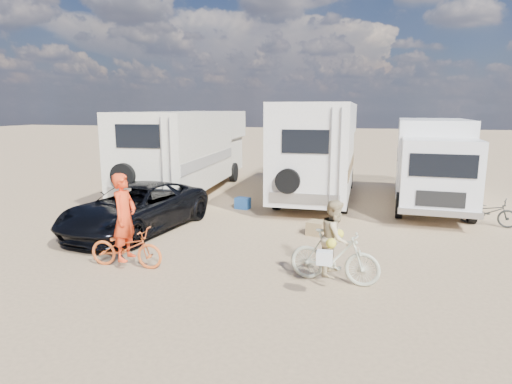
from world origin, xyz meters
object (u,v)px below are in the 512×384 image
(bike_man, at_px, (126,248))
(bike_parked, at_px, (488,212))
(dark_suv, at_px, (136,208))
(crate, at_px, (317,228))
(rv_left, at_px, (189,152))
(cooler, at_px, (243,203))
(bike_woman, at_px, (335,257))
(rider_woman, at_px, (335,246))
(box_truck, at_px, (433,164))
(rv_main, at_px, (319,151))
(rider_man, at_px, (125,225))

(bike_man, bearing_deg, bike_parked, -58.05)
(dark_suv, relative_size, crate, 10.16)
(rv_left, distance_m, bike_parked, 11.19)
(bike_parked, xyz_separation_m, cooler, (-7.69, 0.22, -0.22))
(bike_man, xyz_separation_m, cooler, (0.85, 6.08, -0.24))
(bike_man, distance_m, cooler, 6.14)
(bike_woman, bearing_deg, rider_woman, 0.00)
(box_truck, bearing_deg, rv_main, 174.81)
(rv_left, relative_size, box_truck, 1.36)
(rv_main, distance_m, box_truck, 4.10)
(bike_parked, bearing_deg, bike_man, 144.17)
(rv_left, bearing_deg, crate, -43.98)
(box_truck, xyz_separation_m, bike_man, (-7.19, -8.08, -1.09))
(dark_suv, bearing_deg, box_truck, 41.22)
(rv_main, distance_m, dark_suv, 7.55)
(rv_main, xyz_separation_m, rv_left, (-5.37, -0.02, -0.16))
(bike_parked, bearing_deg, crate, 135.36)
(bike_man, relative_size, rider_woman, 1.11)
(cooler, bearing_deg, box_truck, 27.73)
(bike_woman, height_order, crate, bike_woman)
(rider_woman, distance_m, crate, 3.40)
(bike_man, bearing_deg, rider_man, -0.00)
(rider_man, relative_size, rider_woman, 1.26)
(rv_left, distance_m, bike_man, 9.00)
(rider_man, height_order, crate, rider_man)
(rv_main, relative_size, bike_man, 4.69)
(bike_parked, bearing_deg, rv_left, 95.29)
(bike_woman, distance_m, rider_man, 4.51)
(rv_main, bearing_deg, cooler, -132.48)
(dark_suv, xyz_separation_m, bike_man, (1.26, -2.62, -0.23))
(rv_main, xyz_separation_m, dark_suv, (-4.41, -6.03, -1.14))
(bike_man, xyz_separation_m, bike_woman, (4.48, 0.28, 0.10))
(rv_main, distance_m, cooler, 3.81)
(dark_suv, height_order, bike_parked, dark_suv)
(dark_suv, bearing_deg, rider_woman, -13.77)
(bike_parked, bearing_deg, rider_woman, 163.69)
(cooler, bearing_deg, rider_woman, -47.68)
(bike_woman, xyz_separation_m, rider_man, (-4.48, -0.28, 0.41))
(rider_woman, relative_size, crate, 3.17)
(bike_man, bearing_deg, rv_main, -22.48)
(box_truck, height_order, bike_parked, box_truck)
(rv_left, bearing_deg, rider_man, -79.08)
(bike_woman, bearing_deg, rider_man, 101.46)
(rider_man, bearing_deg, box_truck, -44.18)
(rv_main, distance_m, bike_parked, 6.23)
(bike_man, height_order, bike_parked, bike_man)
(rv_left, bearing_deg, bike_parked, -18.00)
(dark_suv, xyz_separation_m, rider_man, (1.26, -2.62, 0.28))
(rv_main, height_order, rider_woman, rv_main)
(bike_man, distance_m, rider_woman, 4.50)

